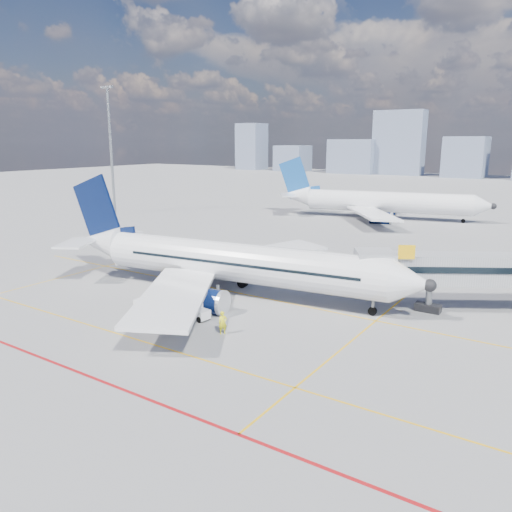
{
  "coord_description": "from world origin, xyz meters",
  "views": [
    {
      "loc": [
        27.46,
        -30.68,
        14.83
      ],
      "look_at": [
        1.73,
        8.21,
        4.0
      ],
      "focal_mm": 35.0,
      "sensor_mm": 36.0,
      "label": 1
    }
  ],
  "objects": [
    {
      "name": "floodlight_mast_nw",
      "position": [
        -55.0,
        40.0,
        13.59
      ],
      "size": [
        3.2,
        0.61,
        25.45
      ],
      "color": "gray",
      "rests_on": "ground"
    },
    {
      "name": "distant_skyline",
      "position": [
        -1.34,
        190.0,
        10.94
      ],
      "size": [
        248.19,
        15.69,
        30.3
      ],
      "color": "slate",
      "rests_on": "ground"
    },
    {
      "name": "second_aircraft",
      "position": [
        -5.95,
        62.7,
        3.22
      ],
      "size": [
        40.58,
        34.93,
        11.98
      ],
      "rotation": [
        0.0,
        0.0,
        0.23
      ],
      "color": "white",
      "rests_on": "ground"
    },
    {
      "name": "ramp_worker",
      "position": [
        5.0,
        -1.45,
        0.92
      ],
      "size": [
        0.77,
        0.8,
        1.84
      ],
      "primitive_type": "imported",
      "rotation": [
        0.0,
        0.0,
        0.88
      ],
      "color": "yellow",
      "rests_on": "ground"
    },
    {
      "name": "baggage_tug",
      "position": [
        1.07,
        0.08,
        0.69
      ],
      "size": [
        2.23,
        1.53,
        1.45
      ],
      "rotation": [
        0.0,
        0.0,
        -0.14
      ],
      "color": "white",
      "rests_on": "ground"
    },
    {
      "name": "ground",
      "position": [
        0.0,
        0.0,
        0.0
      ],
      "size": [
        420.0,
        420.0,
        0.0
      ],
      "primitive_type": "plane",
      "color": "gray",
      "rests_on": "ground"
    },
    {
      "name": "cargo_dolly",
      "position": [
        -0.78,
        -2.87,
        1.13
      ],
      "size": [
        3.79,
        1.72,
        2.07
      ],
      "rotation": [
        0.0,
        0.0,
        0.01
      ],
      "color": "black",
      "rests_on": "ground"
    },
    {
      "name": "belt_loader",
      "position": [
        -6.7,
        4.76,
        0.57
      ],
      "size": [
        5.4,
        3.08,
        2.2
      ],
      "rotation": [
        0.0,
        0.0,
        -0.38
      ],
      "color": "black",
      "rests_on": "ground"
    },
    {
      "name": "main_aircraft",
      "position": [
        -1.39,
        7.25,
        3.22
      ],
      "size": [
        38.91,
        33.81,
        11.4
      ],
      "rotation": [
        0.0,
        0.0,
        0.13
      ],
      "color": "white",
      "rests_on": "ground"
    },
    {
      "name": "apron_markings",
      "position": [
        -0.58,
        -3.91,
        0.01
      ],
      "size": [
        90.0,
        35.12,
        0.01
      ],
      "color": "#DDA00B",
      "rests_on": "ground"
    }
  ]
}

